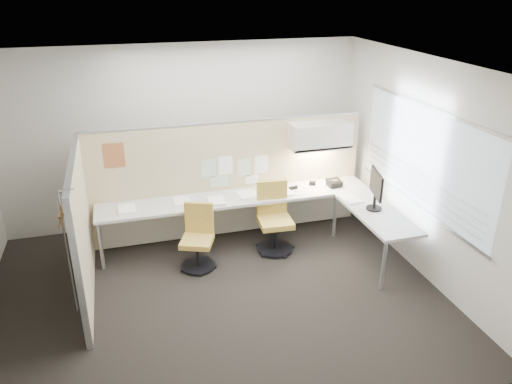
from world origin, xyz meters
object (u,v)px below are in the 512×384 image
object	(u,v)px
chair_right	(274,220)
phone	(334,183)
desk	(262,206)
chair_left	(198,239)
monitor	(376,188)

from	to	relation	value
chair_right	phone	bearing A→B (deg)	20.89
phone	desk	bearing A→B (deg)	-177.95
desk	phone	size ratio (longest dim) A/B	18.18
desk	chair_right	bearing A→B (deg)	-58.76
chair_left	chair_right	bearing A→B (deg)	30.39
chair_left	monitor	world-z (taller)	monitor
desk	chair_left	size ratio (longest dim) A/B	4.56
desk	monitor	xyz separation A→B (m)	(1.37, -0.78, 0.44)
chair_left	phone	size ratio (longest dim) A/B	3.98
chair_left	chair_right	world-z (taller)	chair_right
desk	phone	bearing A→B (deg)	5.96
chair_right	monitor	world-z (taller)	monitor
chair_left	chair_right	size ratio (longest dim) A/B	0.89
chair_right	phone	xyz separation A→B (m)	(1.06, 0.33, 0.32)
chair_left	phone	distance (m)	2.28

